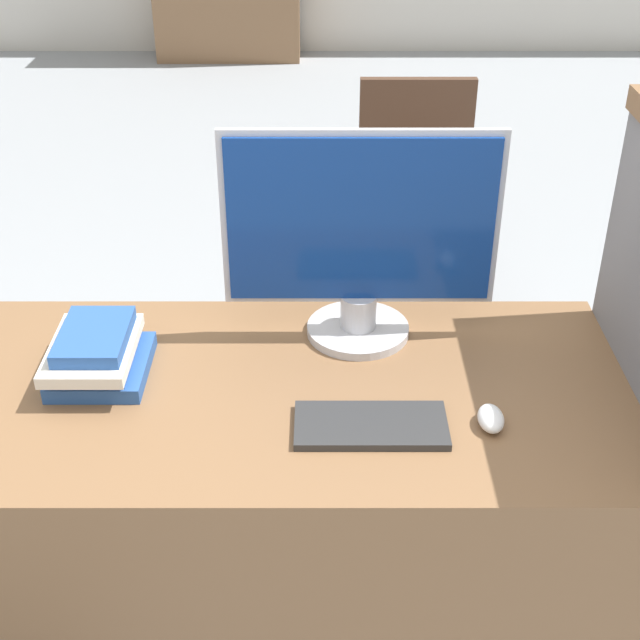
{
  "coord_description": "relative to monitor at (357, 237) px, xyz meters",
  "views": [
    {
      "loc": [
        0.08,
        -1.16,
        1.88
      ],
      "look_at": [
        0.08,
        0.32,
        0.97
      ],
      "focal_mm": 50.0,
      "sensor_mm": 36.0,
      "label": 1
    }
  ],
  "objects": [
    {
      "name": "desk",
      "position": [
        -0.16,
        -0.22,
        -0.63
      ],
      "size": [
        1.46,
        0.72,
        0.78
      ],
      "color": "brown",
      "rests_on": "ground_plane"
    },
    {
      "name": "carrel_divider",
      "position": [
        0.59,
        -0.24,
        -0.35
      ],
      "size": [
        0.07,
        0.68,
        1.33
      ],
      "color": "slate",
      "rests_on": "ground_plane"
    },
    {
      "name": "monitor",
      "position": [
        0.0,
        0.0,
        0.0
      ],
      "size": [
        0.6,
        0.23,
        0.49
      ],
      "color": "#B7B7BC",
      "rests_on": "desk"
    },
    {
      "name": "keyboard",
      "position": [
        0.01,
        -0.35,
        -0.24
      ],
      "size": [
        0.3,
        0.14,
        0.02
      ],
      "color": "#2D2D2D",
      "rests_on": "desk"
    },
    {
      "name": "mouse",
      "position": [
        0.25,
        -0.35,
        -0.23
      ],
      "size": [
        0.05,
        0.08,
        0.04
      ],
      "color": "white",
      "rests_on": "desk"
    },
    {
      "name": "book_stack",
      "position": [
        -0.56,
        -0.17,
        -0.19
      ],
      "size": [
        0.2,
        0.25,
        0.11
      ],
      "color": "#285199",
      "rests_on": "desk"
    },
    {
      "name": "far_chair",
      "position": [
        0.28,
        1.46,
        -0.52
      ],
      "size": [
        0.44,
        0.44,
        0.91
      ],
      "rotation": [
        0.0,
        0.0,
        0.54
      ],
      "color": "#4C3323",
      "rests_on": "ground_plane"
    }
  ]
}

